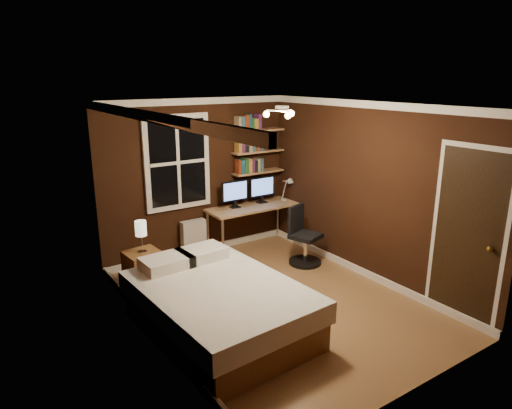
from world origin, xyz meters
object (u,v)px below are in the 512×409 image
nightstand (144,271)px  monitor_right (262,190)px  bedside_lamp (141,237)px  radiator (194,238)px  monitor_left (235,194)px  desk_lamp (287,189)px  office_chair (303,242)px  desk (252,209)px  bed (219,306)px

nightstand → monitor_right: 2.52m
bedside_lamp → nightstand: bearing=0.0°
radiator → monitor_left: (0.71, -0.12, 0.66)m
desk_lamp → office_chair: 1.17m
nightstand → bedside_lamp: size_ratio=1.27×
monitor_left → desk_lamp: (0.96, -0.15, -0.01)m
desk → monitor_right: monitor_right is taller
desk → radiator: bearing=168.7°
bed → nightstand: 1.50m
desk → bedside_lamp: bearing=-166.0°
office_chair → radiator: bearing=118.2°
bed → monitor_left: (1.47, 2.06, 0.66)m
monitor_right → monitor_left: bearing=180.0°
bed → monitor_right: size_ratio=4.55×
monitor_right → bedside_lamp: bearing=-165.6°
desk → monitor_left: bearing=165.1°
bedside_lamp → monitor_right: size_ratio=0.90×
office_chair → nightstand: bearing=150.0°
nightstand → desk_lamp: 2.89m
office_chair → desk: bearing=87.1°
monitor_right → office_chair: 1.24m
radiator → monitor_right: monitor_right is taller
nightstand → desk: bearing=9.1°
monitor_left → monitor_right: (0.53, 0.00, 0.00)m
monitor_left → office_chair: 1.37m
monitor_left → desk: bearing=-14.9°
nightstand → bedside_lamp: (0.00, 0.00, 0.49)m
office_chair → monitor_left: bearing=99.4°
desk → monitor_left: 0.42m
bed → monitor_left: size_ratio=4.55×
desk → desk_lamp: 0.73m
office_chair → desk_lamp: bearing=48.5°
desk → office_chair: (0.29, -0.99, -0.34)m
bed → nightstand: size_ratio=3.97×
desk → desk_lamp: (0.67, -0.07, 0.28)m
radiator → desk: size_ratio=0.39×
bed → office_chair: (2.05, 0.99, 0.03)m
nightstand → bed: bearing=-81.7°
radiator → monitor_left: monitor_left is taller
desk_lamp → desk: bearing=173.6°
bed → office_chair: office_chair is taller
office_chair → bedside_lamp: bearing=150.0°
monitor_right → desk_lamp: (0.42, -0.15, -0.01)m
radiator → monitor_right: (1.24, -0.12, 0.66)m
nightstand → monitor_left: monitor_left is taller
monitor_right → office_chair: bearing=-87.8°
nightstand → desk_lamp: desk_lamp is taller
monitor_right → nightstand: bearing=-165.6°
desk → monitor_left: size_ratio=3.21×
radiator → monitor_right: 1.41m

